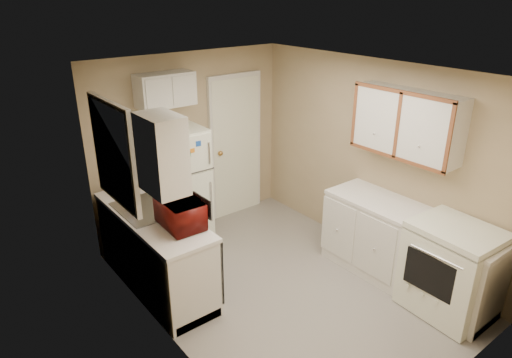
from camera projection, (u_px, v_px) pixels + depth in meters
floor at (283, 286)px, 5.18m from camera, size 3.80×3.80×0.00m
ceiling at (289, 72)px, 4.25m from camera, size 3.80×3.80×0.00m
wall_left at (164, 230)px, 3.91m from camera, size 3.80×3.80×0.00m
wall_right at (373, 160)px, 5.51m from camera, size 3.80×3.80×0.00m
wall_back at (191, 144)px, 6.09m from camera, size 2.80×2.80×0.00m
wall_front at (458, 273)px, 3.33m from camera, size 2.80×2.80×0.00m
left_counter at (155, 250)px, 5.03m from camera, size 0.60×1.80×0.90m
dishwasher at (207, 262)px, 4.74m from camera, size 0.03×0.58×0.72m
sink at (146, 212)px, 4.98m from camera, size 0.54×0.74×0.16m
microwave at (181, 212)px, 4.56m from camera, size 0.53×0.31×0.35m
soap_bottle at (124, 189)px, 5.21m from camera, size 0.10×0.10×0.17m
window_blinds at (115, 153)px, 4.54m from camera, size 0.10×0.98×1.08m
upper_cabinet_left at (162, 154)px, 3.93m from camera, size 0.30×0.45×0.70m
refrigerator at (179, 188)px, 5.78m from camera, size 0.66×0.64×1.56m
cabinet_over_fridge at (165, 90)px, 5.44m from camera, size 0.70×0.30×0.40m
interior_door at (236, 147)px, 6.53m from camera, size 0.86×0.06×2.08m
right_counter at (406, 249)px, 5.05m from camera, size 0.60×2.00×0.90m
stove at (451, 270)px, 4.61m from camera, size 0.70×0.84×0.98m
upper_cabinet_right at (407, 123)px, 4.83m from camera, size 0.30×1.20×0.70m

